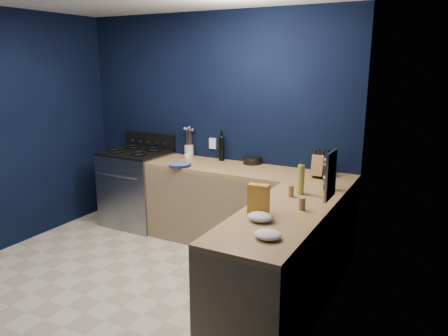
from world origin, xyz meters
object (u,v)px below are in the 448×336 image
Objects in this scene: utensil_crock at (189,151)px; knife_block at (319,166)px; plate_stack at (180,165)px; gas_range at (137,189)px; crouton_bag at (259,199)px.

utensil_crock is 1.69m from knife_block.
plate_stack is 1.14× the size of knife_block.
gas_range is 6.67× the size of utensil_crock.
plate_stack is (0.81, -0.22, 0.46)m from gas_range.
gas_range is 0.85m from utensil_crock.
gas_range is at bearing 176.79° from knife_block.
crouton_bag is (-0.09, -1.31, 0.01)m from knife_block.
gas_range is 3.81× the size of plate_stack.
utensil_crock is at bearing 110.82° from plate_stack.
crouton_bag is at bearing -99.06° from knife_block.
gas_range is 3.91× the size of crouton_bag.
knife_block reaches higher than gas_range.
utensil_crock is 2.19m from crouton_bag.
gas_range is at bearing 164.77° from plate_stack.
utensil_crock is (0.62, 0.27, 0.51)m from gas_range.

